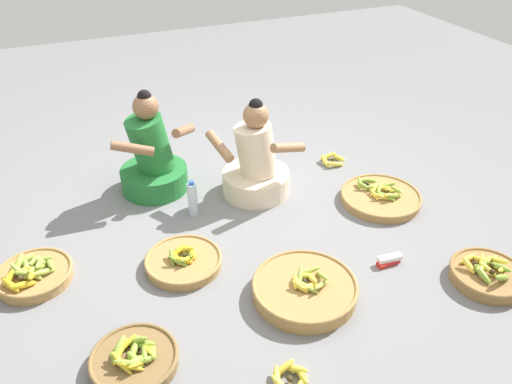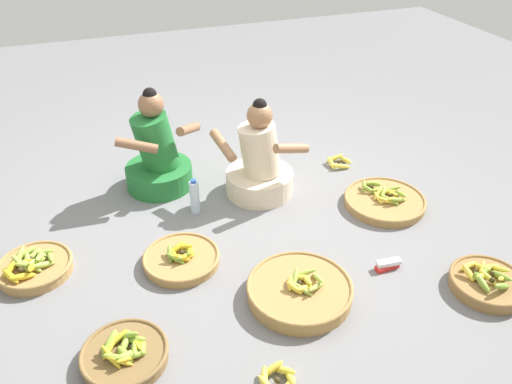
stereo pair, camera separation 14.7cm
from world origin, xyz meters
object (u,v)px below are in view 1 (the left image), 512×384
object	(u,v)px
banana_basket_near_vendor	(487,274)
loose_bananas_front_right	(332,160)
packet_carton_stack	(389,260)
vendor_woman_front	(256,165)
banana_basket_back_center	(134,359)
banana_basket_front_left	(305,289)
banana_basket_front_center	(381,197)
banana_basket_back_right	(184,261)
water_bottle	(192,199)
loose_bananas_back_left	(290,379)
vendor_woman_behind	(152,159)
banana_basket_near_bicycle	(33,274)

from	to	relation	value
banana_basket_near_vendor	loose_bananas_front_right	distance (m)	1.67
banana_basket_near_vendor	packet_carton_stack	bearing A→B (deg)	142.05
vendor_woman_front	loose_bananas_front_right	bearing A→B (deg)	12.35
banana_basket_back_center	loose_bananas_front_right	world-z (taller)	banana_basket_back_center
vendor_woman_front	banana_basket_near_vendor	distance (m)	1.76
banana_basket_near_vendor	loose_bananas_front_right	world-z (taller)	banana_basket_near_vendor
banana_basket_near_vendor	banana_basket_front_left	bearing A→B (deg)	163.80
vendor_woman_front	banana_basket_front_center	size ratio (longest dim) A/B	1.28
banana_basket_near_vendor	loose_bananas_front_right	size ratio (longest dim) A/B	2.35
banana_basket_back_right	water_bottle	size ratio (longest dim) A/B	1.77
loose_bananas_back_left	banana_basket_front_center	bearing A→B (deg)	41.53
vendor_woman_behind	banana_basket_front_center	bearing A→B (deg)	-28.85
vendor_woman_front	banana_basket_front_center	xyz separation A→B (m)	(0.83, -0.49, -0.21)
vendor_woman_front	loose_bananas_back_left	xyz separation A→B (m)	(-0.52, -1.69, -0.22)
banana_basket_front_left	banana_basket_back_right	bearing A→B (deg)	137.69
loose_bananas_front_right	banana_basket_front_left	bearing A→B (deg)	-125.58
banana_basket_back_right	loose_bananas_front_right	world-z (taller)	banana_basket_back_right
vendor_woman_front	packet_carton_stack	world-z (taller)	vendor_woman_front
loose_bananas_back_left	loose_bananas_front_right	bearing A→B (deg)	54.88
banana_basket_back_right	banana_basket_near_bicycle	bearing A→B (deg)	165.78
banana_basket_back_right	water_bottle	xyz separation A→B (m)	(0.23, 0.53, 0.09)
vendor_woman_behind	water_bottle	world-z (taller)	vendor_woman_behind
banana_basket_front_center	water_bottle	xyz separation A→B (m)	(-1.37, 0.40, 0.09)
packet_carton_stack	water_bottle	bearing A→B (deg)	134.20
banana_basket_front_center	banana_basket_back_center	bearing A→B (deg)	-158.80
banana_basket_back_right	loose_bananas_back_left	bearing A→B (deg)	-77.08
vendor_woman_front	vendor_woman_behind	distance (m)	0.80
banana_basket_back_right	water_bottle	bearing A→B (deg)	66.83
banana_basket_near_bicycle	banana_basket_back_right	distance (m)	0.92
banana_basket_back_center	banana_basket_near_bicycle	bearing A→B (deg)	116.70
banana_basket_back_center	loose_bananas_front_right	bearing A→B (deg)	36.02
banana_basket_front_left	loose_bananas_front_right	size ratio (longest dim) A/B	3.23
banana_basket_back_center	loose_bananas_front_right	size ratio (longest dim) A/B	2.34
banana_basket_front_left	banana_basket_back_center	world-z (taller)	banana_basket_front_left
banana_basket_near_vendor	banana_basket_back_right	bearing A→B (deg)	153.10
vendor_woman_behind	banana_basket_near_vendor	bearing A→B (deg)	-48.37
loose_bananas_front_right	banana_basket_front_center	bearing A→B (deg)	-86.07
water_bottle	banana_basket_front_center	bearing A→B (deg)	-16.12
banana_basket_back_center	banana_basket_back_right	xyz separation A→B (m)	(0.45, 0.66, -0.01)
banana_basket_front_center	loose_bananas_back_left	bearing A→B (deg)	-138.47
banana_basket_back_center	banana_basket_front_center	size ratio (longest dim) A/B	0.75
banana_basket_front_center	loose_bananas_front_right	distance (m)	0.66
banana_basket_back_center	water_bottle	bearing A→B (deg)	60.33
banana_basket_front_center	packet_carton_stack	world-z (taller)	banana_basket_front_center
vendor_woman_front	water_bottle	size ratio (longest dim) A/B	2.79
vendor_woman_behind	banana_basket_front_left	world-z (taller)	vendor_woman_behind
vendor_woman_front	banana_basket_front_center	bearing A→B (deg)	-30.53
banana_basket_near_bicycle	water_bottle	bearing A→B (deg)	15.31
banana_basket_near_bicycle	banana_basket_near_vendor	world-z (taller)	banana_basket_near_vendor
banana_basket_front_left	packet_carton_stack	bearing A→B (deg)	3.93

